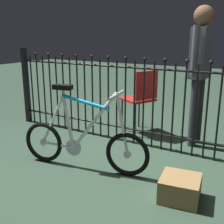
% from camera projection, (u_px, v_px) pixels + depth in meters
% --- Properties ---
extents(ground_plane, '(20.00, 20.00, 0.00)m').
position_uv_depth(ground_plane, '(111.00, 167.00, 3.09)').
color(ground_plane, '#2D4232').
extents(iron_fence, '(4.14, 0.07, 1.19)m').
position_uv_depth(iron_fence, '(138.00, 100.00, 3.58)').
color(iron_fence, black).
rests_on(iron_fence, ground).
extents(bicycle, '(1.42, 0.42, 0.89)m').
position_uv_depth(bicycle, '(83.00, 141.00, 3.00)').
color(bicycle, black).
rests_on(bicycle, ground).
extents(chair_red, '(0.53, 0.53, 0.91)m').
position_uv_depth(chair_red, '(141.00, 95.00, 4.02)').
color(chair_red, black).
rests_on(chair_red, ground).
extents(person_visitor, '(0.23, 0.47, 1.72)m').
position_uv_depth(person_visitor, '(200.00, 64.00, 3.48)').
color(person_visitor, '#2D2D33').
rests_on(person_visitor, ground).
extents(display_crate, '(0.38, 0.38, 0.20)m').
position_uv_depth(display_crate, '(180.00, 188.00, 2.47)').
color(display_crate, olive).
rests_on(display_crate, ground).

